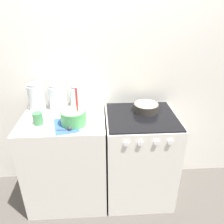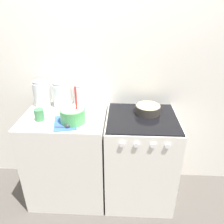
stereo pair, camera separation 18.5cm
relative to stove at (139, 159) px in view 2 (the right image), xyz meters
name	(u,v)px [view 2 (the right image)]	position (x,y,z in m)	size (l,w,h in m)	color
ground_plane	(104,216)	(-0.33, -0.29, -0.44)	(12.00, 12.00, 0.00)	#4C4742
wall_back	(107,71)	(-0.33, 0.32, 0.76)	(4.43, 0.05, 2.40)	white
countertop_cabinet	(68,156)	(-0.68, 0.00, 0.00)	(0.71, 0.59, 0.89)	silver
stove	(139,159)	(0.00, 0.00, 0.00)	(0.62, 0.60, 0.89)	white
mixing_bowl	(73,114)	(-0.57, -0.11, 0.51)	(0.21, 0.21, 0.31)	#4CA559
baking_pan	(148,109)	(0.05, 0.09, 0.48)	(0.22, 0.22, 0.07)	#38332D
storage_jar_left	(42,95)	(-0.93, 0.19, 0.55)	(0.15, 0.15, 0.25)	silver
storage_jar_middle	(62,96)	(-0.74, 0.19, 0.55)	(0.16, 0.16, 0.24)	silver
storage_jar_right	(82,97)	(-0.55, 0.19, 0.54)	(0.15, 0.15, 0.22)	silver
tin_can	(39,115)	(-0.86, -0.09, 0.50)	(0.08, 0.08, 0.10)	#3F7F4C
recipe_page	(65,123)	(-0.64, -0.14, 0.45)	(0.24, 0.30, 0.01)	#3359B2
measuring_spoon	(66,126)	(-0.61, -0.21, 0.46)	(0.12, 0.04, 0.04)	#333338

